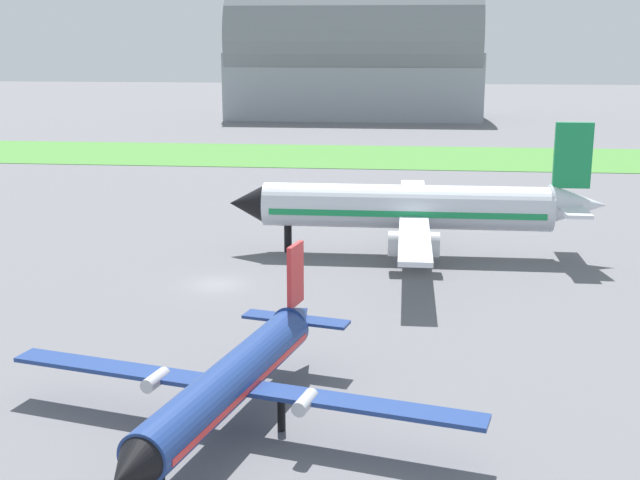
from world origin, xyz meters
name	(u,v)px	position (x,y,z in m)	size (l,w,h in m)	color
ground_plane	(217,284)	(0.00, 0.00, 0.00)	(600.00, 600.00, 0.00)	slate
grass_taxiway_strip	(317,156)	(0.00, 76.16, 0.04)	(360.00, 28.00, 0.08)	#478438
airplane_foreground_turboprop	(233,378)	(6.72, -25.52, 2.86)	(25.72, 22.17, 7.81)	navy
airplane_midfield_jet	(413,208)	(16.02, 11.23, 4.50)	(34.54, 35.27, 12.49)	silver
hangar_distant	(355,56)	(1.94, 146.53, 15.07)	(61.71, 29.19, 33.25)	#9399A3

